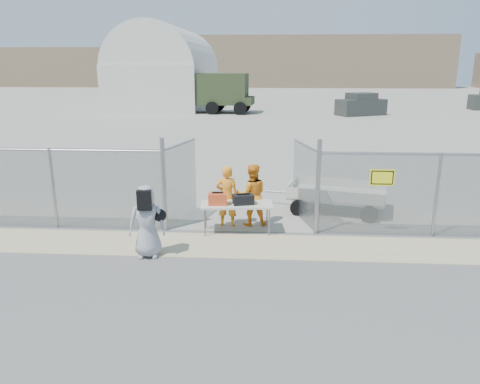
# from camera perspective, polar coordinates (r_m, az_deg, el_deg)

# --- Properties ---
(ground) EXTENTS (160.00, 160.00, 0.00)m
(ground) POSITION_cam_1_polar(r_m,az_deg,el_deg) (10.65, -0.71, -8.61)
(ground) COLOR #555555
(tarmac_inside) EXTENTS (160.00, 80.00, 0.01)m
(tarmac_inside) POSITION_cam_1_polar(r_m,az_deg,el_deg) (51.88, 2.93, 10.68)
(tarmac_inside) COLOR gray
(tarmac_inside) RESTS_ON ground
(dirt_strip) EXTENTS (44.00, 1.60, 0.01)m
(dirt_strip) POSITION_cam_1_polar(r_m,az_deg,el_deg) (11.56, -0.33, -6.55)
(dirt_strip) COLOR #C4B588
(dirt_strip) RESTS_ON ground
(distant_hills) EXTENTS (140.00, 6.00, 9.00)m
(distant_hills) POSITION_cam_1_polar(r_m,az_deg,el_deg) (87.79, 6.75, 15.50)
(distant_hills) COLOR #7F684F
(distant_hills) RESTS_ON ground
(chain_link_fence) EXTENTS (40.00, 0.20, 2.20)m
(chain_link_fence) POSITION_cam_1_polar(r_m,az_deg,el_deg) (12.16, 0.00, 0.00)
(chain_link_fence) COLOR gray
(chain_link_fence) RESTS_ON ground
(quonset_hangar) EXTENTS (9.00, 18.00, 8.00)m
(quonset_hangar) POSITION_cam_1_polar(r_m,az_deg,el_deg) (50.84, -8.78, 14.94)
(quonset_hangar) COLOR silver
(quonset_hangar) RESTS_ON ground
(folding_table) EXTENTS (1.94, 0.96, 0.79)m
(folding_table) POSITION_cam_1_polar(r_m,az_deg,el_deg) (12.34, -0.40, -3.18)
(folding_table) COLOR beige
(folding_table) RESTS_ON ground
(orange_bag) EXTENTS (0.50, 0.35, 0.30)m
(orange_bag) POSITION_cam_1_polar(r_m,az_deg,el_deg) (12.13, -2.74, -0.83)
(orange_bag) COLOR #E34F21
(orange_bag) RESTS_ON folding_table
(black_duffel) EXTENTS (0.59, 0.44, 0.25)m
(black_duffel) POSITION_cam_1_polar(r_m,az_deg,el_deg) (12.13, 0.40, -0.91)
(black_duffel) COLOR black
(black_duffel) RESTS_ON folding_table
(security_worker_left) EXTENTS (0.65, 0.45, 1.70)m
(security_worker_left) POSITION_cam_1_polar(r_m,az_deg,el_deg) (12.69, -1.59, -0.52)
(security_worker_left) COLOR orange
(security_worker_left) RESTS_ON ground
(security_worker_right) EXTENTS (0.92, 0.77, 1.72)m
(security_worker_right) POSITION_cam_1_polar(r_m,az_deg,el_deg) (12.77, 1.45, -0.35)
(security_worker_right) COLOR orange
(security_worker_right) RESTS_ON ground
(visitor) EXTENTS (0.89, 0.63, 1.70)m
(visitor) POSITION_cam_1_polar(r_m,az_deg,el_deg) (10.91, -11.28, -3.53)
(visitor) COLOR #9D9DA4
(visitor) RESTS_ON ground
(utility_trailer) EXTENTS (4.02, 2.73, 0.89)m
(utility_trailer) POSITION_cam_1_polar(r_m,az_deg,el_deg) (14.37, 11.71, -0.59)
(utility_trailer) COLOR beige
(utility_trailer) RESTS_ON ground
(military_truck) EXTENTS (7.41, 3.21, 3.45)m
(military_truck) POSITION_cam_1_polar(r_m,az_deg,el_deg) (42.36, -3.36, 11.92)
(military_truck) COLOR #2F3B20
(military_truck) RESTS_ON ground
(parked_vehicle_near) EXTENTS (4.47, 3.42, 1.84)m
(parked_vehicle_near) POSITION_cam_1_polar(r_m,az_deg,el_deg) (41.59, 14.53, 10.29)
(parked_vehicle_near) COLOR #333633
(parked_vehicle_near) RESTS_ON ground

